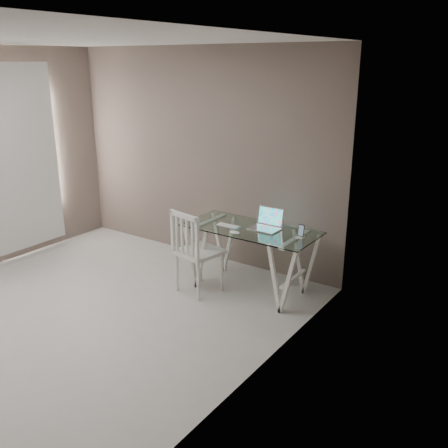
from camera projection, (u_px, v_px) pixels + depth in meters
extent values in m
plane|color=#ADAAA6|center=(70.00, 320.00, 5.07)|extent=(4.50, 4.50, 0.00)
cube|color=white|center=(40.00, 37.00, 4.23)|extent=(4.00, 4.50, 0.02)
cube|color=#685951|center=(202.00, 156.00, 6.41)|extent=(4.00, 0.02, 2.70)
cube|color=#685951|center=(236.00, 231.00, 3.57)|extent=(0.02, 4.50, 2.70)
cube|color=silver|center=(251.00, 229.00, 5.51)|extent=(1.50, 0.70, 0.01)
cube|color=white|center=(211.00, 251.00, 5.93)|extent=(0.24, 0.62, 0.72)
cube|color=white|center=(294.00, 272.00, 5.34)|extent=(0.24, 0.62, 0.72)
cube|color=silver|center=(199.00, 252.00, 5.58)|extent=(0.52, 0.52, 0.04)
cylinder|color=silver|center=(177.00, 272.00, 5.66)|extent=(0.04, 0.04, 0.45)
cylinder|color=silver|center=(198.00, 282.00, 5.41)|extent=(0.04, 0.04, 0.45)
cylinder|color=silver|center=(200.00, 264.00, 5.90)|extent=(0.04, 0.04, 0.45)
cylinder|color=silver|center=(222.00, 272.00, 5.66)|extent=(0.04, 0.04, 0.45)
cube|color=silver|center=(185.00, 235.00, 5.36)|extent=(0.44, 0.11, 0.50)
cube|color=silver|center=(264.00, 229.00, 5.47)|extent=(0.32, 0.22, 0.01)
cube|color=#19D899|center=(271.00, 216.00, 5.54)|extent=(0.32, 0.05, 0.21)
cube|color=silver|center=(228.00, 226.00, 5.58)|extent=(0.28, 0.12, 0.01)
ellipsoid|color=silver|center=(235.00, 232.00, 5.32)|extent=(0.12, 0.07, 0.04)
cube|color=white|center=(300.00, 237.00, 5.21)|extent=(0.08, 0.08, 0.02)
cube|color=black|center=(301.00, 230.00, 5.20)|extent=(0.06, 0.03, 0.13)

